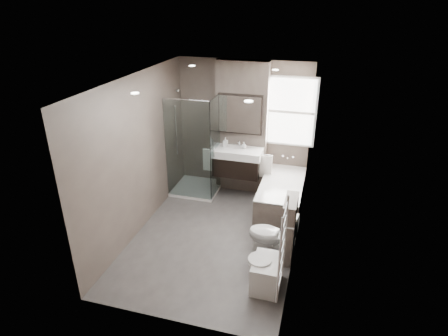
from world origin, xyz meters
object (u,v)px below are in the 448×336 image
(bathtub, at_px, (281,195))
(toilet, at_px, (272,235))
(bidet, at_px, (267,273))
(vanity, at_px, (237,162))

(bathtub, relative_size, toilet, 2.18)
(toilet, bearing_deg, bidet, 9.31)
(bidet, bearing_deg, toilet, 93.63)
(vanity, height_order, toilet, vanity)
(bidet, bearing_deg, vanity, 112.78)
(vanity, relative_size, toilet, 1.29)
(toilet, bearing_deg, vanity, -144.94)
(vanity, bearing_deg, bathtub, -19.37)
(vanity, xyz_separation_m, bathtub, (0.92, -0.33, -0.43))
(vanity, bearing_deg, bidet, -67.22)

